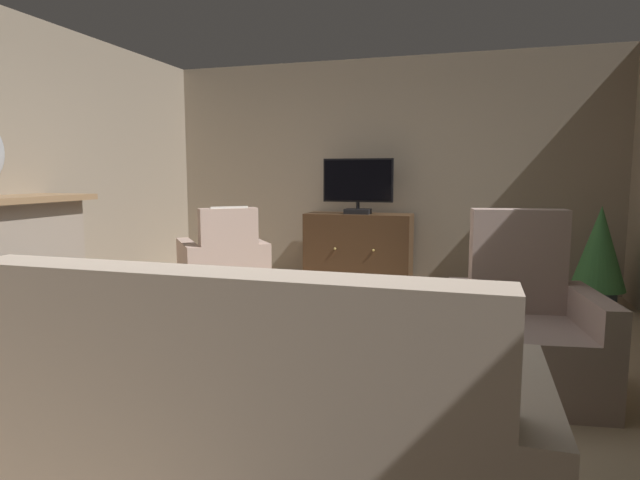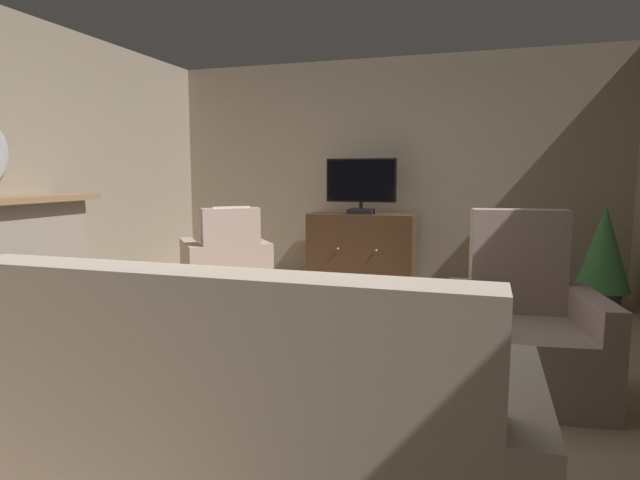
% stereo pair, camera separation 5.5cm
% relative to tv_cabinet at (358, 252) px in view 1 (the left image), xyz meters
% --- Properties ---
extents(ground_plane, '(5.98, 7.15, 0.04)m').
position_rel_tv_cabinet_xyz_m(ground_plane, '(0.23, -2.97, -0.44)').
color(ground_plane, tan).
extents(wall_back, '(5.98, 0.10, 2.73)m').
position_rel_tv_cabinet_xyz_m(wall_back, '(0.23, 0.35, 0.94)').
color(wall_back, gray).
rests_on(wall_back, ground_plane).
extents(rug_central, '(2.44, 1.69, 0.01)m').
position_rel_tv_cabinet_xyz_m(rug_central, '(0.01, -3.51, -0.41)').
color(rug_central, slate).
rests_on(rug_central, ground_plane).
extents(tv_cabinet, '(1.25, 0.48, 0.88)m').
position_rel_tv_cabinet_xyz_m(tv_cabinet, '(0.00, 0.00, 0.00)').
color(tv_cabinet, black).
rests_on(tv_cabinet, ground_plane).
extents(television, '(0.83, 0.20, 0.65)m').
position_rel_tv_cabinet_xyz_m(television, '(-0.00, -0.05, 0.81)').
color(television, black).
rests_on(television, tv_cabinet).
extents(coffee_table, '(1.12, 0.55, 0.42)m').
position_rel_tv_cabinet_xyz_m(coffee_table, '(0.35, -2.86, -0.05)').
color(coffee_table, '#422B19').
rests_on(coffee_table, ground_plane).
extents(tv_remote, '(0.17, 0.07, 0.02)m').
position_rel_tv_cabinet_xyz_m(tv_remote, '(0.22, -2.75, 0.01)').
color(tv_remote, black).
rests_on(tv_remote, coffee_table).
extents(folded_newspaper, '(0.33, 0.27, 0.01)m').
position_rel_tv_cabinet_xyz_m(folded_newspaper, '(0.22, -2.87, 0.00)').
color(folded_newspaper, silver).
rests_on(folded_newspaper, coffee_table).
extents(sofa_floral, '(2.19, 0.92, 1.03)m').
position_rel_tv_cabinet_xyz_m(sofa_floral, '(0.53, -4.32, -0.09)').
color(sofa_floral, '#C6B29E').
rests_on(sofa_floral, ground_plane).
extents(armchair_by_fireplace, '(0.97, 0.93, 1.12)m').
position_rel_tv_cabinet_xyz_m(armchair_by_fireplace, '(1.65, -2.70, -0.07)').
color(armchair_by_fireplace, '#A3897F').
rests_on(armchair_by_fireplace, ground_plane).
extents(armchair_facing_sofa, '(1.18, 1.19, 1.04)m').
position_rel_tv_cabinet_xyz_m(armchair_facing_sofa, '(-1.17, -1.22, -0.09)').
color(armchair_facing_sofa, '#BC9E8E').
rests_on(armchair_facing_sofa, ground_plane).
extents(potted_plant_leafy_by_curtain, '(0.37, 0.37, 0.96)m').
position_rel_tv_cabinet_xyz_m(potted_plant_leafy_by_curtain, '(1.62, -1.15, 0.11)').
color(potted_plant_leafy_by_curtain, '#99664C').
rests_on(potted_plant_leafy_by_curtain, ground_plane).
extents(potted_plant_on_hearth_side, '(0.52, 0.52, 1.04)m').
position_rel_tv_cabinet_xyz_m(potted_plant_on_hearth_side, '(2.52, -0.36, 0.14)').
color(potted_plant_on_hearth_side, '#3D4C5B').
rests_on(potted_plant_on_hearth_side, ground_plane).
extents(cat, '(0.36, 0.65, 0.23)m').
position_rel_tv_cabinet_xyz_m(cat, '(-0.98, -3.11, -0.31)').
color(cat, '#937A5B').
rests_on(cat, ground_plane).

